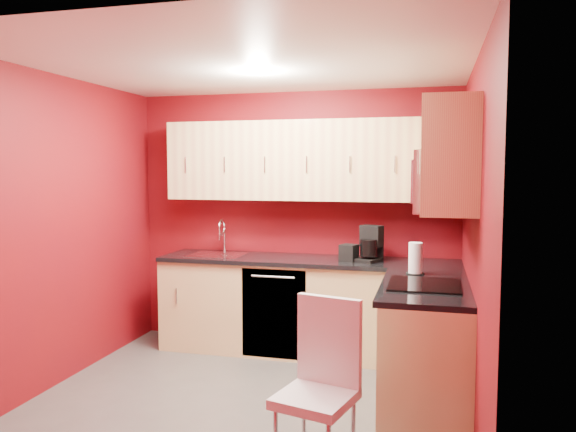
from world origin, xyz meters
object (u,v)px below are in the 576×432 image
at_px(sink, 218,251).
at_px(paper_towel, 415,258).
at_px(napkin_holder, 349,253).
at_px(coffee_maker, 368,244).
at_px(dining_chair, 315,389).
at_px(microwave, 443,181).

height_order(sink, paper_towel, sink).
bearing_deg(napkin_holder, paper_towel, -39.24).
distance_m(coffee_maker, napkin_holder, 0.19).
distance_m(sink, paper_towel, 1.99).
xyz_separation_m(sink, coffee_maker, (1.47, -0.06, 0.13)).
distance_m(coffee_maker, dining_chair, 2.09).
xyz_separation_m(sink, paper_towel, (1.90, -0.57, 0.09)).
height_order(sink, napkin_holder, sink).
xyz_separation_m(paper_towel, dining_chair, (-0.50, -1.49, -0.54)).
bearing_deg(napkin_holder, microwave, -49.40).
distance_m(coffee_maker, paper_towel, 0.67).
relative_size(sink, paper_towel, 2.06).
height_order(microwave, paper_towel, microwave).
bearing_deg(sink, paper_towel, -16.65).
distance_m(paper_towel, dining_chair, 1.66).
bearing_deg(paper_towel, microwave, -66.25).
bearing_deg(sink, coffee_maker, -2.25).
relative_size(microwave, coffee_maker, 2.34).
xyz_separation_m(coffee_maker, napkin_holder, (-0.17, -0.02, -0.09)).
bearing_deg(sink, napkin_holder, -3.34).
relative_size(coffee_maker, dining_chair, 0.33).
height_order(microwave, sink, microwave).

